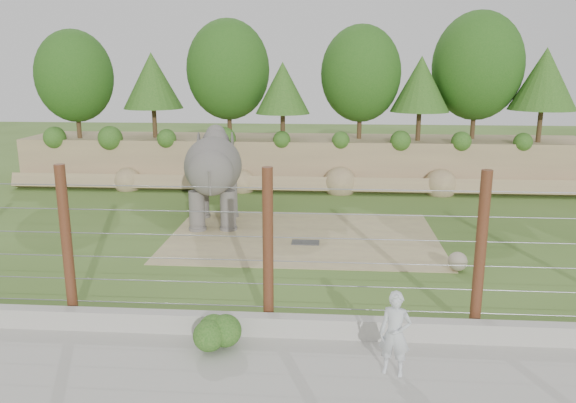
# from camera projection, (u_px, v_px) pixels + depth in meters

# --- Properties ---
(ground) EXTENTS (90.00, 90.00, 0.00)m
(ground) POSITION_uv_depth(u_px,v_px,m) (283.00, 263.00, 18.32)
(ground) COLOR #406022
(ground) RESTS_ON ground
(back_embankment) EXTENTS (30.00, 5.52, 8.77)m
(back_embankment) POSITION_uv_depth(u_px,v_px,m) (314.00, 111.00, 29.62)
(back_embankment) COLOR #927A5B
(back_embankment) RESTS_ON ground
(dirt_patch) EXTENTS (10.00, 7.00, 0.02)m
(dirt_patch) POSITION_uv_depth(u_px,v_px,m) (303.00, 236.00, 21.19)
(dirt_patch) COLOR tan
(dirt_patch) RESTS_ON ground
(drain_grate) EXTENTS (1.00, 0.60, 0.03)m
(drain_grate) POSITION_uv_depth(u_px,v_px,m) (305.00, 242.00, 20.38)
(drain_grate) COLOR #262628
(drain_grate) RESTS_ON dirt_patch
(elephant) EXTENTS (2.55, 4.81, 3.71)m
(elephant) POSITION_uv_depth(u_px,v_px,m) (214.00, 179.00, 22.54)
(elephant) COLOR #5D5854
(elephant) RESTS_ON ground
(stone_ball) EXTENTS (0.61, 0.61, 0.61)m
(stone_ball) POSITION_uv_depth(u_px,v_px,m) (458.00, 261.00, 17.55)
(stone_ball) COLOR gray
(stone_ball) RESTS_ON dirt_patch
(retaining_wall) EXTENTS (26.00, 0.35, 0.50)m
(retaining_wall) POSITION_uv_depth(u_px,v_px,m) (266.00, 325.00, 13.41)
(retaining_wall) COLOR #B9B6AC
(retaining_wall) RESTS_ON ground
(walkway) EXTENTS (26.00, 4.00, 0.01)m
(walkway) POSITION_uv_depth(u_px,v_px,m) (256.00, 380.00, 11.53)
(walkway) COLOR #B9B6AC
(walkway) RESTS_ON ground
(barrier_fence) EXTENTS (20.26, 0.26, 4.00)m
(barrier_fence) POSITION_uv_depth(u_px,v_px,m) (268.00, 249.00, 13.48)
(barrier_fence) COLOR #541F14
(barrier_fence) RESTS_ON ground
(walkway_shrub) EXTENTS (0.75, 0.75, 0.75)m
(walkway_shrub) POSITION_uv_depth(u_px,v_px,m) (218.00, 334.00, 12.68)
(walkway_shrub) COLOR #205217
(walkway_shrub) RESTS_ON walkway
(zookeeper) EXTENTS (0.76, 0.61, 1.81)m
(zookeeper) POSITION_uv_depth(u_px,v_px,m) (395.00, 334.00, 11.55)
(zookeeper) COLOR silver
(zookeeper) RESTS_ON walkway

